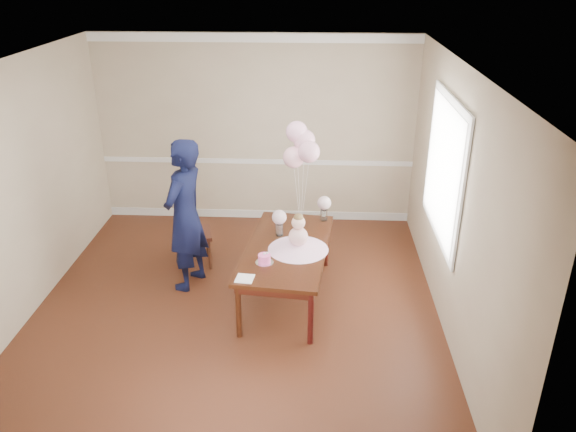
{
  "coord_description": "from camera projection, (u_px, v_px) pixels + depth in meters",
  "views": [
    {
      "loc": [
        0.85,
        -5.21,
        3.61
      ],
      "look_at": [
        0.57,
        0.31,
        1.05
      ],
      "focal_mm": 35.0,
      "sensor_mm": 36.0,
      "label": 1
    }
  ],
  "objects": [
    {
      "name": "cake_flower_a",
      "position": [
        264.0,
        254.0,
        5.89
      ],
      "size": [
        0.03,
        0.03,
        0.03
      ],
      "primitive_type": "sphere",
      "color": "white",
      "rests_on": "birthday_cake"
    },
    {
      "name": "chair_leg_bl",
      "position": [
        181.0,
        245.0,
        7.28
      ],
      "size": [
        0.05,
        0.05,
        0.41
      ],
      "primitive_type": "cylinder",
      "rotation": [
        0.0,
        0.0,
        0.27
      ],
      "color": "black",
      "rests_on": "floor"
    },
    {
      "name": "ceiling",
      "position": [
        224.0,
        66.0,
        5.14
      ],
      "size": [
        4.5,
        5.0,
        0.02
      ],
      "primitive_type": "cube",
      "color": "white",
      "rests_on": "wall_back"
    },
    {
      "name": "window_blinds",
      "position": [
        443.0,
        169.0,
        5.97
      ],
      "size": [
        0.01,
        1.5,
        1.4
      ],
      "primitive_type": "cube",
      "color": "white",
      "rests_on": "wall_right"
    },
    {
      "name": "balloon_ribbon_c",
      "position": [
        302.0,
        190.0,
        6.53
      ],
      "size": [
        0.03,
        0.08,
        0.92
      ],
      "primitive_type": "cylinder",
      "rotation": [
        -0.09,
        0.02,
        -0.11
      ],
      "color": "white",
      "rests_on": "balloon_weight"
    },
    {
      "name": "napkin",
      "position": [
        245.0,
        278.0,
        5.64
      ],
      "size": [
        0.19,
        0.19,
        0.01
      ],
      "primitive_type": "cube",
      "rotation": [
        0.0,
        0.0,
        -0.11
      ],
      "color": "white",
      "rests_on": "dining_table_top"
    },
    {
      "name": "balloon_d",
      "position": [
        297.0,
        132.0,
        6.31
      ],
      "size": [
        0.25,
        0.25,
        0.25
      ],
      "primitive_type": "sphere",
      "color": "#FFB4D8",
      "rests_on": "balloon_ribbon_d"
    },
    {
      "name": "table_leg_bl",
      "position": [
        269.0,
        239.0,
        7.2
      ],
      "size": [
        0.07,
        0.07,
        0.62
      ],
      "primitive_type": "cylinder",
      "rotation": [
        0.0,
        0.0,
        -0.11
      ],
      "color": "black",
      "rests_on": "floor"
    },
    {
      "name": "crown_molding",
      "position": [
        253.0,
        38.0,
        7.42
      ],
      "size": [
        4.5,
        0.02,
        0.12
      ],
      "primitive_type": "cube",
      "color": "white",
      "rests_on": "wall_back"
    },
    {
      "name": "baby_hair",
      "position": [
        298.0,
        218.0,
        6.05
      ],
      "size": [
        0.11,
        0.11,
        0.11
      ],
      "primitive_type": "sphere",
      "color": "brown",
      "rests_on": "baby_head"
    },
    {
      "name": "roses_far",
      "position": [
        324.0,
        203.0,
        6.8
      ],
      "size": [
        0.17,
        0.17,
        0.17
      ],
      "primitive_type": "sphere",
      "color": "beige",
      "rests_on": "rose_vase_far"
    },
    {
      "name": "wall_right",
      "position": [
        454.0,
        205.0,
        5.6
      ],
      "size": [
        0.02,
        5.0,
        2.7
      ],
      "primitive_type": "cube",
      "color": "tan",
      "rests_on": "floor"
    },
    {
      "name": "balloon_ribbon_b",
      "position": [
        305.0,
        196.0,
        6.49
      ],
      "size": [
        0.09,
        0.06,
        0.83
      ],
      "primitive_type": "cylinder",
      "rotation": [
        0.05,
        0.1,
        -0.11
      ],
      "color": "silver",
      "rests_on": "balloon_weight"
    },
    {
      "name": "balloon_b",
      "position": [
        309.0,
        152.0,
        6.23
      ],
      "size": [
        0.25,
        0.25,
        0.25
      ],
      "primitive_type": "sphere",
      "color": "#ECA7C0",
      "rests_on": "balloon_ribbon_b"
    },
    {
      "name": "floor",
      "position": [
        236.0,
        311.0,
        6.27
      ],
      "size": [
        4.5,
        5.0,
        0.0
      ],
      "primitive_type": "cube",
      "color": "#37180D",
      "rests_on": "ground"
    },
    {
      "name": "woman",
      "position": [
        185.0,
        216.0,
        6.43
      ],
      "size": [
        0.63,
        0.77,
        1.82
      ],
      "primitive_type": "imported",
      "rotation": [
        0.0,
        0.0,
        -1.9
      ],
      "color": "black",
      "rests_on": "floor"
    },
    {
      "name": "window_frame",
      "position": [
        444.0,
        169.0,
        5.97
      ],
      "size": [
        0.02,
        1.66,
        1.56
      ],
      "primitive_type": "cube",
      "color": "white",
      "rests_on": "wall_right"
    },
    {
      "name": "chair_rail_trim",
      "position": [
        256.0,
        161.0,
        8.15
      ],
      "size": [
        4.5,
        0.02,
        0.07
      ],
      "primitive_type": "cube",
      "color": "silver",
      "rests_on": "wall_back"
    },
    {
      "name": "rose_vase_far",
      "position": [
        324.0,
        215.0,
        6.86
      ],
      "size": [
        0.1,
        0.1,
        0.14
      ],
      "primitive_type": "cylinder",
      "rotation": [
        0.0,
        0.0,
        -0.11
      ],
      "color": "silver",
      "rests_on": "dining_table_top"
    },
    {
      "name": "chair_leg_fl",
      "position": [
        182.0,
        257.0,
        6.98
      ],
      "size": [
        0.05,
        0.05,
        0.41
      ],
      "primitive_type": "cylinder",
      "rotation": [
        0.0,
        0.0,
        0.27
      ],
      "color": "#35120E",
      "rests_on": "floor"
    },
    {
      "name": "wall_back",
      "position": [
        256.0,
        131.0,
        7.97
      ],
      "size": [
        4.5,
        0.02,
        2.7
      ],
      "primitive_type": "cube",
      "color": "tan",
      "rests_on": "floor"
    },
    {
      "name": "chair_slat_mid",
      "position": [
        177.0,
        213.0,
        6.9
      ],
      "size": [
        0.13,
        0.37,
        0.05
      ],
      "primitive_type": "cube",
      "rotation": [
        0.0,
        0.0,
        0.27
      ],
      "color": "#39190F",
      "rests_on": "dining_chair_seat"
    },
    {
      "name": "dining_chair_seat",
      "position": [
        194.0,
        234.0,
        7.07
      ],
      "size": [
        0.51,
        0.51,
        0.05
      ],
      "primitive_type": "cube",
      "rotation": [
        0.0,
        0.0,
        0.27
      ],
      "color": "#35160E",
      "rests_on": "chair_leg_fl"
    },
    {
      "name": "wall_front",
      "position": [
        173.0,
        362.0,
        3.44
      ],
      "size": [
        4.5,
        0.02,
        2.7
      ],
      "primitive_type": "cube",
      "color": "tan",
      "rests_on": "floor"
    },
    {
      "name": "cake_flower_b",
      "position": [
        267.0,
        253.0,
        5.9
      ],
      "size": [
        0.03,
        0.03,
        0.03
      ],
      "primitive_type": "sphere",
      "color": "white",
      "rests_on": "birthday_cake"
    },
    {
      "name": "balloon_weight",
      "position": [
        301.0,
        227.0,
        6.69
      ],
      "size": [
        0.04,
        0.04,
        0.02
      ],
      "primitive_type": "cylinder",
      "rotation": [
        0.0,
        0.0,
        -0.11
      ],
      "color": "#BABBBF",
      "rests_on": "dining_table_top"
    },
    {
      "name": "chair_back_post_l",
      "position": [
        177.0,
        221.0,
        6.77
      ],
      "size": [
        0.05,
        0.05,
        0.53
      ],
      "primitive_type": "cylinder",
      "rotation": [
        0.0,
        0.0,
        0.27
      ],
      "color": "#361E0E",
      "rests_on": "dining_chair_seat"
    },
    {
      "name": "rose_vase_near",
      "position": [
        279.0,
        230.0,
        6.49
      ],
      "size": [
        0.1,
        0.1,
        0.14
      ],
      "primitive_type": "cylinder",
      "rotation": [
        0.0,
        0.0,
        -0.11
      ],
      "color": "silver",
      "rests_on": "dining_table_top"
    },
    {
      "name": "balloon_ribbon_d",
      "position": [
        299.0,
        186.0,
        6.53
      ],
      "size": [
        0.06,
        0.1,
        1.0
      ],
      "primitive_type": "cylinder",
      "rotation": [
        -0.09,
        -0.07,
        -0.11
      ],
      "color": "white",
      "rests_on": "balloon_weight"
    },
    {
      "name": "chair_leg_fr",
      "position": [
        210.0,
        255.0,
        7.05
      ],
      "size": [
        0.05,
        0.05,
        0.41
      ],
      "primitive_type": "cylinder",
      "rotation": [
        0.0,
        0.0,
        0.27
      ],
      "color": "#36190E",
      "rests_on": "floor"
    },
    {
      "name": "chair_leg_br",
      "position": [
        207.0,
        242.0,
        7.35
      ],
      "size": [
        0.05,
        0.05,
        0.41
      ],
      "primitive_type": "cylinder",
      "rotation": [
        0.0,
        0.0,
        0.27
      ],
      "color": "black",
      "rests_on": "floor"
    },
    {
      "name": "baby_head",
      "position": [
        298.0,
        223.0,
        6.07
      ],
      "size": [
        0.15,
        0.15,
        0.15
      ],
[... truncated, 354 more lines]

